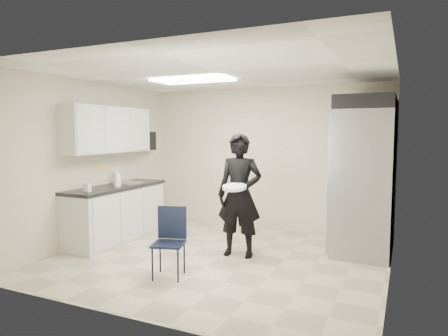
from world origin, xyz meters
The scene contains 21 objects.
floor centered at (0.00, 0.00, 0.00)m, with size 4.50×4.50×0.00m, color #BDB194.
ceiling centered at (0.00, 0.00, 2.60)m, with size 4.50×4.50×0.00m, color white.
back_wall centered at (0.00, 2.00, 1.30)m, with size 4.50×4.50×0.00m, color beige.
left_wall centered at (-2.25, 0.00, 1.30)m, with size 4.00×4.00×0.00m, color beige.
right_wall centered at (2.25, 0.00, 1.30)m, with size 4.00×4.00×0.00m, color beige.
ceiling_panel centered at (-0.60, 0.40, 2.57)m, with size 1.20×0.60×0.02m, color white.
lower_counter centered at (-1.95, 0.20, 0.43)m, with size 0.60×1.90×0.86m, color silver.
countertop centered at (-1.95, 0.20, 0.89)m, with size 0.64×1.95×0.05m, color black.
sink centered at (-1.93, 0.45, 0.87)m, with size 0.42×0.40×0.14m, color gray.
faucet centered at (-2.13, 0.45, 1.02)m, with size 0.02×0.02×0.24m, color silver.
upper_cabinets centered at (-2.08, 0.20, 1.83)m, with size 0.35×1.80×0.75m, color silver.
towel_dispenser centered at (-2.14, 1.35, 1.62)m, with size 0.22×0.30×0.35m, color black.
notice_sticker_left centered at (-2.24, 0.10, 1.22)m, with size 0.00×0.12×0.07m, color yellow.
notice_sticker_right centered at (-2.24, 0.30, 1.18)m, with size 0.00×0.12×0.07m, color yellow.
commercial_fridge centered at (1.83, 1.27, 1.05)m, with size 0.80×1.35×2.10m, color gray.
fridge_compressor centered at (1.83, 1.27, 2.20)m, with size 0.80×1.35×0.20m, color black.
folding_chair centered at (-0.23, -0.90, 0.42)m, with size 0.37×0.37×0.83m, color black.
man_tuxedo centered at (0.23, 0.26, 0.89)m, with size 0.65×0.43×1.77m, color black.
bucket_lid centered at (0.25, 0.01, 1.03)m, with size 0.33×0.33×0.04m, color white.
soap_bottle_a centered at (-1.79, 0.05, 1.07)m, with size 0.12×0.12×0.32m, color white.
soap_bottle_b centered at (-1.87, -0.53, 1.00)m, with size 0.08×0.08×0.19m, color #AAA9B5.
Camera 1 is at (2.38, -4.98, 1.79)m, focal length 32.00 mm.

